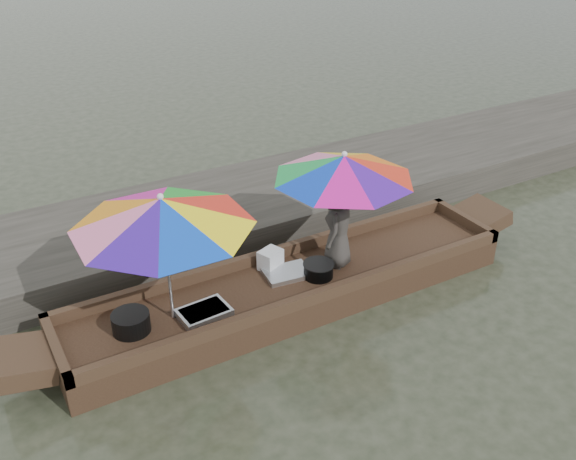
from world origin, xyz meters
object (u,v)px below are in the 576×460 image
umbrella_bow (167,259)px  boat_hull (292,291)px  charcoal_grill (318,270)px  tray_scallop (287,273)px  tray_crayfish (204,313)px  vendor (339,225)px  cooking_pot (131,322)px  supply_bag (270,260)px  umbrella_stern (342,211)px

umbrella_bow → boat_hull: bearing=0.0°
charcoal_grill → tray_scallop: bearing=146.0°
tray_crayfish → umbrella_bow: size_ratio=0.29×
boat_hull → vendor: 1.01m
cooking_pot → tray_scallop: size_ratio=0.74×
tray_crayfish → supply_bag: supply_bag is taller
boat_hull → tray_crayfish: size_ratio=10.17×
charcoal_grill → vendor: (0.37, 0.14, 0.47)m
charcoal_grill → umbrella_stern: bearing=15.3°
boat_hull → umbrella_stern: 1.18m
vendor → umbrella_stern: 0.22m
cooking_pot → umbrella_stern: bearing=0.0°
charcoal_grill → vendor: vendor is taller
supply_bag → umbrella_bow: size_ratio=0.14×
boat_hull → tray_scallop: tray_scallop is taller
supply_bag → umbrella_stern: size_ratio=0.16×
umbrella_bow → tray_crayfish: bearing=-26.3°
tray_crayfish → tray_scallop: size_ratio=1.00×
tray_scallop → cooking_pot: bearing=-176.8°
boat_hull → charcoal_grill: charcoal_grill is taller
vendor → umbrella_stern: bearing=74.0°
tray_scallop → charcoal_grill: (0.32, -0.22, 0.06)m
tray_scallop → umbrella_bow: bearing=-175.9°
charcoal_grill → umbrella_bow: 2.00m
boat_hull → umbrella_bow: 1.82m
vendor → umbrella_bow: (-2.25, -0.03, 0.22)m
tray_scallop → umbrella_stern: size_ratio=0.33×
umbrella_bow → umbrella_stern: 2.26m
tray_crayfish → umbrella_bow: 0.81m
tray_crayfish → vendor: vendor is taller
tray_crayfish → tray_scallop: bearing=12.2°
supply_bag → umbrella_bow: bearing=-166.2°
umbrella_bow → tray_scallop: bearing=4.1°
charcoal_grill → supply_bag: (-0.43, 0.46, 0.04)m
cooking_pot → charcoal_grill: bearing=-2.6°
charcoal_grill → supply_bag: supply_bag is taller
tray_crayfish → supply_bag: (1.13, 0.51, 0.09)m
supply_bag → vendor: (0.80, -0.32, 0.43)m
cooking_pot → supply_bag: size_ratio=1.49×
umbrella_stern → supply_bag: bearing=156.5°
tray_scallop → charcoal_grill: bearing=-34.0°
vendor → tray_scallop: bearing=-49.6°
boat_hull → tray_scallop: bearing=93.3°
cooking_pot → charcoal_grill: 2.36m
cooking_pot → tray_crayfish: cooking_pot is taller
cooking_pot → tray_crayfish: bearing=-11.0°
supply_bag → umbrella_stern: umbrella_stern is taller
tray_crayfish → vendor: size_ratio=0.51×
vendor → boat_hull: bearing=-40.4°
cooking_pot → umbrella_bow: (0.48, 0.00, 0.66)m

